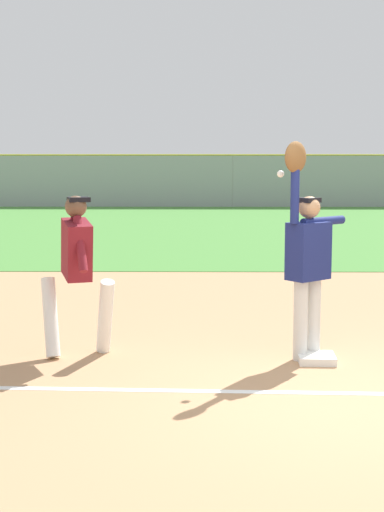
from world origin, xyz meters
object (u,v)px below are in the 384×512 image
Objects in this scene: parked_car_silver at (226,188)px; parked_car_red at (346,188)px; first_base at (316,358)px; fielder at (307,254)px; baseball at (281,174)px; runner at (77,264)px; parked_car_blue at (84,188)px.

parked_car_red is at bearing 8.24° from parked_car_silver.
fielder reaches higher than first_base.
parked_car_silver reaches higher than first_base.
first_base is at bearing -25.16° from baseball.
parked_car_silver is at bearing 65.36° from runner.
fielder is 0.50× the size of parked_car_silver.
fielder is at bearing -84.09° from parked_car_silver.
runner is 28.82m from parked_car_red.
parked_car_red is at bearing -51.59° from fielder.
parked_car_red is (5.94, 27.72, -1.27)m from baseball.
fielder is 1.33× the size of runner.
baseball is at bearing -20.88° from runner.
baseball is at bearing -79.25° from parked_car_blue.
parked_car_red is at bearing -1.68° from parked_car_blue.
parked_car_silver is at bearing 90.03° from first_base.
baseball is at bearing 40.24° from fielder.
fielder reaches higher than parked_car_blue.
parked_car_blue reaches higher than first_base.
fielder is at bearing -96.61° from parked_car_red.
runner is 2.34m from baseball.
parked_car_red reaches higher than first_base.
fielder is at bearing -21.85° from runner.
baseball is (-0.28, 0.05, 0.83)m from fielder.
fielder is 28.47m from parked_car_blue.
runner is 0.39× the size of parked_car_blue.
parked_car_silver is at bearing 89.23° from baseball.
fielder is (-0.10, 0.13, 1.08)m from first_base.
baseball is 28.38m from parked_car_blue.
first_base is 27.70m from parked_car_silver.
fielder is at bearing 127.34° from first_base.
parked_car_blue is (-6.51, 27.71, -0.45)m from fielder.
fielder reaches higher than parked_car_red.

